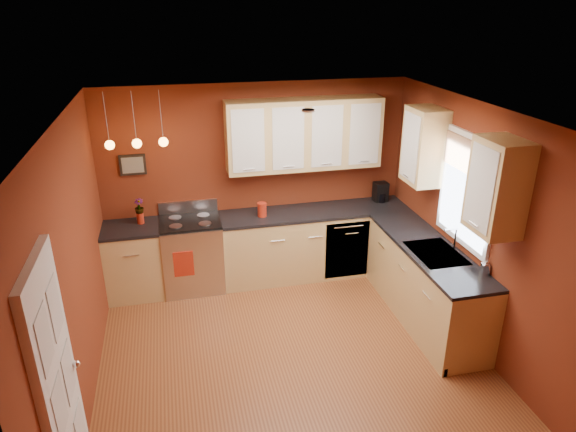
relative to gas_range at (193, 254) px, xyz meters
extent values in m
plane|color=brown|center=(0.92, -1.80, -0.48)|extent=(4.20, 4.20, 0.00)
cube|color=beige|center=(0.92, -1.80, 2.12)|extent=(4.00, 4.20, 0.02)
cube|color=maroon|center=(0.92, 0.30, 0.82)|extent=(4.00, 0.02, 2.60)
cube|color=maroon|center=(0.92, -3.90, 0.82)|extent=(4.00, 0.02, 2.60)
cube|color=maroon|center=(-1.08, -1.80, 0.82)|extent=(0.02, 4.20, 2.60)
cube|color=maroon|center=(2.92, -1.80, 0.82)|extent=(0.02, 4.20, 2.60)
cube|color=tan|center=(-0.73, 0.00, -0.03)|extent=(0.70, 0.60, 0.90)
cube|color=tan|center=(1.65, 0.00, -0.03)|extent=(2.54, 0.60, 0.90)
cube|color=tan|center=(2.62, -1.35, -0.03)|extent=(0.60, 2.10, 0.90)
cube|color=black|center=(-0.73, 0.00, 0.44)|extent=(0.70, 0.62, 0.04)
cube|color=black|center=(1.65, 0.00, 0.44)|extent=(2.54, 0.62, 0.04)
cube|color=black|center=(2.62, -1.35, 0.44)|extent=(0.62, 2.10, 0.04)
cube|color=silver|center=(0.00, 0.00, -0.02)|extent=(0.76, 0.64, 0.92)
cube|color=black|center=(0.00, -0.30, 0.00)|extent=(0.55, 0.02, 0.32)
cylinder|color=silver|center=(0.00, -0.31, 0.24)|extent=(0.60, 0.02, 0.02)
cube|color=black|center=(0.00, 0.00, 0.45)|extent=(0.76, 0.60, 0.03)
cylinder|color=gray|center=(-0.18, -0.14, 0.47)|extent=(0.16, 0.16, 0.01)
cylinder|color=gray|center=(0.18, -0.14, 0.47)|extent=(0.16, 0.16, 0.01)
cylinder|color=gray|center=(-0.18, 0.14, 0.47)|extent=(0.16, 0.16, 0.01)
cylinder|color=gray|center=(0.18, 0.14, 0.47)|extent=(0.16, 0.16, 0.01)
cube|color=silver|center=(0.00, 0.30, 0.55)|extent=(0.76, 0.04, 0.16)
cube|color=silver|center=(2.02, -0.29, -0.03)|extent=(0.60, 0.02, 0.80)
cube|color=gray|center=(2.62, -1.50, 0.43)|extent=(0.50, 0.70, 0.05)
cube|color=black|center=(2.62, -1.33, 0.42)|extent=(0.42, 0.30, 0.02)
cube|color=black|center=(2.62, -1.67, 0.42)|extent=(0.42, 0.30, 0.02)
cylinder|color=white|center=(2.84, -1.50, 0.60)|extent=(0.02, 0.02, 0.28)
cylinder|color=white|center=(2.77, -1.50, 0.73)|extent=(0.16, 0.02, 0.02)
cube|color=white|center=(2.90, -1.50, 1.17)|extent=(0.04, 1.02, 1.22)
cube|color=white|center=(2.89, -1.50, 1.17)|extent=(0.01, 0.90, 1.10)
cube|color=#A47652|center=(2.87, -1.50, 1.54)|extent=(0.02, 0.96, 0.36)
cube|color=white|center=(-1.05, -3.00, 0.54)|extent=(0.06, 0.82, 2.05)
cube|color=silver|center=(-1.02, -3.18, 1.12)|extent=(0.00, 0.28, 0.40)
cube|color=silver|center=(-1.02, -2.82, 1.12)|extent=(0.00, 0.28, 0.40)
cube|color=silver|center=(-1.02, -3.18, 0.57)|extent=(0.00, 0.28, 0.40)
cube|color=silver|center=(-1.02, -2.82, 0.57)|extent=(0.00, 0.28, 0.40)
cube|color=silver|center=(-1.02, -2.82, 0.02)|extent=(0.00, 0.28, 0.40)
sphere|color=white|center=(-0.99, -2.67, 0.52)|extent=(0.06, 0.06, 0.06)
cube|color=tan|center=(1.52, 0.12, 1.47)|extent=(2.00, 0.35, 0.90)
cube|color=tan|center=(2.75, -1.48, 1.47)|extent=(0.35, 1.95, 0.90)
cube|color=black|center=(-0.63, 0.28, 1.17)|extent=(0.32, 0.03, 0.26)
cylinder|color=gray|center=(-0.83, -0.05, 1.82)|extent=(0.01, 0.01, 0.60)
sphere|color=#FFA53F|center=(-0.83, -0.05, 1.52)|extent=(0.11, 0.11, 0.11)
cylinder|color=gray|center=(-0.53, -0.05, 1.82)|extent=(0.01, 0.01, 0.60)
sphere|color=#FFA53F|center=(-0.53, -0.05, 1.52)|extent=(0.11, 0.11, 0.11)
cylinder|color=gray|center=(-0.23, -0.05, 1.82)|extent=(0.01, 0.01, 0.60)
sphere|color=#FFA53F|center=(-0.23, -0.05, 1.52)|extent=(0.11, 0.11, 0.11)
cylinder|color=#AA2512|center=(0.92, -0.04, 0.54)|extent=(0.11, 0.11, 0.17)
cylinder|color=#AA2512|center=(0.92, -0.04, 0.64)|extent=(0.12, 0.12, 0.02)
cylinder|color=#AA2512|center=(-0.60, 0.09, 0.53)|extent=(0.09, 0.09, 0.14)
imported|color=#AA2512|center=(-0.60, 0.09, 0.68)|extent=(0.13, 0.13, 0.20)
cube|color=black|center=(2.63, 0.14, 0.59)|extent=(0.19, 0.17, 0.27)
cylinder|color=black|center=(2.63, 0.08, 0.52)|extent=(0.11, 0.11, 0.12)
imported|color=white|center=(2.87, -2.05, 0.54)|extent=(0.09, 0.09, 0.17)
cube|color=#AA2512|center=(-0.13, -0.33, 0.04)|extent=(0.25, 0.02, 0.33)
camera|label=1|loc=(-0.14, -6.08, 3.06)|focal=32.00mm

